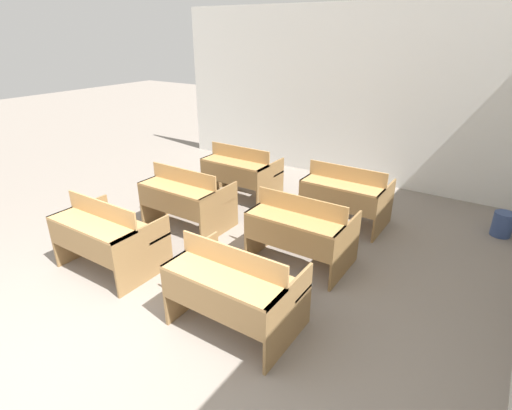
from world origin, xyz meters
TOP-DOWN VIEW (x-y plane):
  - ground_plane at (0.00, 0.00)m, footprint 30.00×30.00m
  - wall_back at (0.00, 5.90)m, footprint 6.77×0.06m
  - bench_front_left at (-0.80, 1.29)m, footprint 1.14×0.81m
  - bench_front_right at (1.05, 1.28)m, footprint 1.14×0.81m
  - bench_second_left at (-0.79, 2.63)m, footprint 1.14×0.81m
  - bench_second_right at (1.02, 2.64)m, footprint 1.14×0.81m
  - bench_third_left at (-0.80, 3.98)m, footprint 1.14×0.81m
  - bench_third_right at (1.05, 3.97)m, footprint 1.14×0.81m
  - wastepaper_bin at (3.03, 4.82)m, footprint 0.27×0.27m

SIDE VIEW (x-z plane):
  - ground_plane at x=0.00m, z-range 0.00..0.00m
  - wastepaper_bin at x=3.03m, z-range 0.00..0.34m
  - bench_front_left at x=-0.80m, z-range 0.01..0.90m
  - bench_front_right at x=1.05m, z-range 0.01..0.90m
  - bench_second_left at x=-0.79m, z-range 0.01..0.90m
  - bench_second_right at x=1.02m, z-range 0.01..0.90m
  - bench_third_left at x=-0.80m, z-range 0.01..0.90m
  - bench_third_right at x=1.05m, z-range 0.01..0.90m
  - wall_back at x=0.00m, z-range 0.00..3.07m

